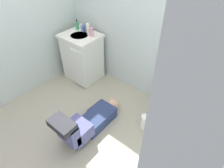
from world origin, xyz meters
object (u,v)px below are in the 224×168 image
Objects in this scene: bottle_amber at (87,28)px; paper_towel_roll at (144,122)px; bottle_white at (88,29)px; bottle_pink at (92,32)px; toilet at (180,105)px; vanity_cabinet at (83,57)px; tissue_box at (188,74)px; soap_dispenser at (77,25)px; bottle_clear at (81,27)px; person_plumber at (88,122)px; toiletry_bag at (201,78)px; faucet at (86,29)px; bottle_blue at (84,28)px.

paper_towel_roll is at bearing -17.03° from bottle_amber.
bottle_pink is (0.09, -0.01, -0.02)m from bottle_white.
bottle_white is at bearing 177.54° from toilet.
vanity_cabinet is 1.77m from tissue_box.
vanity_cabinet is at bearing -98.61° from bottle_amber.
bottle_clear is (0.09, 0.01, -0.01)m from soap_dispenser.
soap_dispenser is (-1.11, 0.94, 0.71)m from person_plumber.
tissue_box is 1.92m from soap_dispenser.
bottle_clear is at bearing 179.50° from toiletry_bag.
bottle_white reaches higher than soap_dispenser.
soap_dispenser is at bearing 139.61° from person_plumber.
toiletry_bag is 1.14× the size of bottle_clear.
bottle_amber reaches higher than tissue_box.
faucet is 0.45× the size of tissue_box.
tissue_box reaches higher than toilet.
bottle_clear is at bearing 164.79° from paper_towel_roll.
bottle_blue is 0.22m from bottle_pink.
bottle_pink is (-1.54, -0.03, 0.09)m from tissue_box.
bottle_pink is at bearing 129.11° from person_plumber.
tissue_box is at bearing 0.64° from bottle_white.
bottle_white is (0.09, 0.10, 0.49)m from vanity_cabinet.
tissue_box is at bearing 180.00° from toiletry_bag.
bottle_pink is at bearing -5.70° from bottle_white.
person_plumber is 4.84× the size of tissue_box.
bottle_amber is at bearing 142.67° from bottle_white.
person_plumber is at bearing -47.28° from bottle_amber.
toilet is 3.41× the size of tissue_box.
soap_dispenser reaches higher than toiletry_bag.
bottle_blue is at bearing 105.09° from vanity_cabinet.
soap_dispenser is at bearing 165.85° from paper_towel_roll.
toiletry_bag is at bearing 3.59° from vanity_cabinet.
vanity_cabinet is 6.61× the size of toiletry_bag.
bottle_blue is at bearing 176.57° from toilet.
toiletry_bag reaches higher than paper_towel_roll.
faucet is 0.69× the size of bottle_amber.
toiletry_bag is 1.19× the size of bottle_blue.
bottle_pink reaches higher than toilet.
bottle_amber is 1.06× the size of bottle_pink.
vanity_cabinet is at bearing -132.00° from bottle_white.
tissue_box is (1.73, -0.03, -0.07)m from faucet.
faucet reaches higher than paper_towel_roll.
bottle_pink is (0.28, -0.04, 0.01)m from bottle_clear.
tissue_box is 0.15m from toiletry_bag.
paper_towel_roll is at bearing -121.88° from tissue_box.
soap_dispenser is at bearing -173.67° from bottle_amber.
bottle_pink reaches higher than paper_towel_roll.
paper_towel_roll is (1.47, -0.44, -0.77)m from faucet.
bottle_clear is at bearing 136.98° from person_plumber.
tissue_box is 0.85m from paper_towel_roll.
bottle_pink is at bearing -21.01° from bottle_amber.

